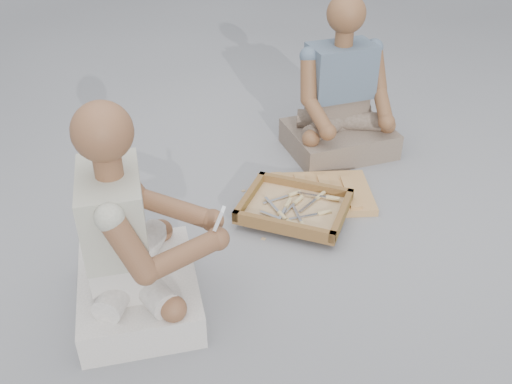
# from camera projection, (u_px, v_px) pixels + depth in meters

# --- Properties ---
(ground) EXTENTS (60.00, 60.00, 0.00)m
(ground) POSITION_uv_depth(u_px,v_px,m) (269.00, 277.00, 2.52)
(ground) COLOR #939498
(ground) RESTS_ON ground
(carved_panel) EXTENTS (0.65, 0.48, 0.04)m
(carved_panel) POSITION_uv_depth(u_px,v_px,m) (315.00, 194.00, 3.03)
(carved_panel) COLOR #AE8243
(carved_panel) RESTS_ON ground
(tool_tray) EXTENTS (0.60, 0.52, 0.07)m
(tool_tray) POSITION_uv_depth(u_px,v_px,m) (294.00, 208.00, 2.85)
(tool_tray) COLOR brown
(tool_tray) RESTS_ON carved_panel
(chisel_0) EXTENTS (0.13, 0.19, 0.02)m
(chisel_0) POSITION_uv_depth(u_px,v_px,m) (318.00, 197.00, 2.91)
(chisel_0) COLOR silver
(chisel_0) RESTS_ON tool_tray
(chisel_1) EXTENTS (0.12, 0.20, 0.02)m
(chisel_1) POSITION_uv_depth(u_px,v_px,m) (296.00, 202.00, 2.88)
(chisel_1) COLOR silver
(chisel_1) RESTS_ON tool_tray
(chisel_2) EXTENTS (0.20, 0.12, 0.02)m
(chisel_2) POSITION_uv_depth(u_px,v_px,m) (289.00, 222.00, 2.73)
(chisel_2) COLOR silver
(chisel_2) RESTS_ON tool_tray
(chisel_3) EXTENTS (0.22, 0.06, 0.02)m
(chisel_3) POSITION_uv_depth(u_px,v_px,m) (329.00, 198.00, 2.90)
(chisel_3) COLOR silver
(chisel_3) RESTS_ON tool_tray
(chisel_4) EXTENTS (0.13, 0.20, 0.02)m
(chisel_4) POSITION_uv_depth(u_px,v_px,m) (280.00, 214.00, 2.78)
(chisel_4) COLOR silver
(chisel_4) RESTS_ON tool_tray
(chisel_5) EXTENTS (0.09, 0.21, 0.02)m
(chisel_5) POSITION_uv_depth(u_px,v_px,m) (302.00, 224.00, 2.72)
(chisel_5) COLOR silver
(chisel_5) RESTS_ON tool_tray
(chisel_6) EXTENTS (0.07, 0.22, 0.02)m
(chisel_6) POSITION_uv_depth(u_px,v_px,m) (287.00, 205.00, 2.84)
(chisel_6) COLOR silver
(chisel_6) RESTS_ON tool_tray
(chisel_7) EXTENTS (0.19, 0.14, 0.02)m
(chisel_7) POSITION_uv_depth(u_px,v_px,m) (291.00, 195.00, 2.94)
(chisel_7) COLOR silver
(chisel_7) RESTS_ON tool_tray
(chisel_8) EXTENTS (0.21, 0.10, 0.02)m
(chisel_8) POSITION_uv_depth(u_px,v_px,m) (320.00, 213.00, 2.80)
(chisel_8) COLOR silver
(chisel_8) RESTS_ON tool_tray
(wood_chip_0) EXTENTS (0.02, 0.02, 0.00)m
(wood_chip_0) POSITION_uv_depth(u_px,v_px,m) (235.00, 213.00, 2.92)
(wood_chip_0) COLOR tan
(wood_chip_0) RESTS_ON ground
(wood_chip_1) EXTENTS (0.02, 0.02, 0.00)m
(wood_chip_1) POSITION_uv_depth(u_px,v_px,m) (323.00, 241.00, 2.73)
(wood_chip_1) COLOR tan
(wood_chip_1) RESTS_ON ground
(wood_chip_2) EXTENTS (0.02, 0.02, 0.00)m
(wood_chip_2) POSITION_uv_depth(u_px,v_px,m) (244.00, 191.00, 3.09)
(wood_chip_2) COLOR tan
(wood_chip_2) RESTS_ON ground
(wood_chip_3) EXTENTS (0.02, 0.02, 0.00)m
(wood_chip_3) POSITION_uv_depth(u_px,v_px,m) (299.00, 204.00, 2.99)
(wood_chip_3) COLOR tan
(wood_chip_3) RESTS_ON ground
(wood_chip_4) EXTENTS (0.02, 0.02, 0.00)m
(wood_chip_4) POSITION_uv_depth(u_px,v_px,m) (264.00, 239.00, 2.74)
(wood_chip_4) COLOR tan
(wood_chip_4) RESTS_ON ground
(wood_chip_5) EXTENTS (0.02, 0.02, 0.00)m
(wood_chip_5) POSITION_uv_depth(u_px,v_px,m) (275.00, 177.00, 3.21)
(wood_chip_5) COLOR tan
(wood_chip_5) RESTS_ON ground
(wood_chip_6) EXTENTS (0.02, 0.02, 0.00)m
(wood_chip_6) POSITION_uv_depth(u_px,v_px,m) (304.00, 210.00, 2.94)
(wood_chip_6) COLOR tan
(wood_chip_6) RESTS_ON ground
(wood_chip_7) EXTENTS (0.02, 0.02, 0.00)m
(wood_chip_7) POSITION_uv_depth(u_px,v_px,m) (325.00, 178.00, 3.20)
(wood_chip_7) COLOR tan
(wood_chip_7) RESTS_ON ground
(craftsman) EXTENTS (0.69, 0.71, 0.92)m
(craftsman) POSITION_uv_depth(u_px,v_px,m) (131.00, 246.00, 2.20)
(craftsman) COLOR silver
(craftsman) RESTS_ON ground
(companion) EXTENTS (0.74, 0.68, 0.92)m
(companion) POSITION_uv_depth(u_px,v_px,m) (341.00, 103.00, 3.31)
(companion) COLOR gray
(companion) RESTS_ON ground
(mobile_phone) EXTENTS (0.05, 0.04, 0.10)m
(mobile_phone) POSITION_uv_depth(u_px,v_px,m) (219.00, 219.00, 2.15)
(mobile_phone) COLOR silver
(mobile_phone) RESTS_ON craftsman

